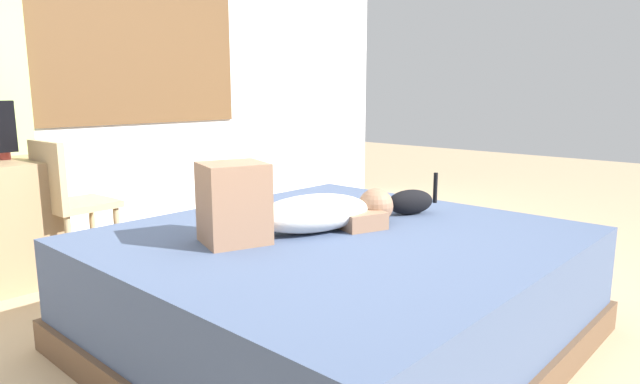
{
  "coord_description": "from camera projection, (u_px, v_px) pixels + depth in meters",
  "views": [
    {
      "loc": [
        -1.78,
        -1.47,
        1.15
      ],
      "look_at": [
        0.13,
        0.27,
        0.66
      ],
      "focal_mm": 30.48,
      "sensor_mm": 36.0,
      "label": 1
    }
  ],
  "objects": [
    {
      "name": "back_wall_with_window",
      "position": [
        83.0,
        47.0,
        3.83
      ],
      "size": [
        6.4,
        0.14,
        2.9
      ],
      "color": "silver",
      "rests_on": "ground"
    },
    {
      "name": "chair_by_desk",
      "position": [
        67.0,
        199.0,
        3.26
      ],
      "size": [
        0.4,
        0.4,
        0.86
      ],
      "color": "tan",
      "rests_on": "ground"
    },
    {
      "name": "person_lying",
      "position": [
        294.0,
        209.0,
        2.42
      ],
      "size": [
        0.93,
        0.52,
        0.34
      ],
      "color": "silver",
      "rests_on": "bed"
    },
    {
      "name": "ground_plane",
      "position": [
        344.0,
        345.0,
        2.48
      ],
      "size": [
        16.0,
        16.0,
        0.0
      ],
      "primitive_type": "plane",
      "color": "tan"
    },
    {
      "name": "cat",
      "position": [
        407.0,
        202.0,
        2.81
      ],
      "size": [
        0.33,
        0.22,
        0.21
      ],
      "color": "black",
      "rests_on": "bed"
    },
    {
      "name": "bed",
      "position": [
        337.0,
        288.0,
        2.5
      ],
      "size": [
        2.0,
        1.87,
        0.51
      ],
      "color": "brown",
      "rests_on": "ground"
    },
    {
      "name": "cup",
      "position": [
        4.0,
        152.0,
        3.24
      ],
      "size": [
        0.07,
        0.07,
        0.09
      ],
      "primitive_type": "cylinder",
      "color": "#B23D38",
      "rests_on": "desk"
    }
  ]
}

